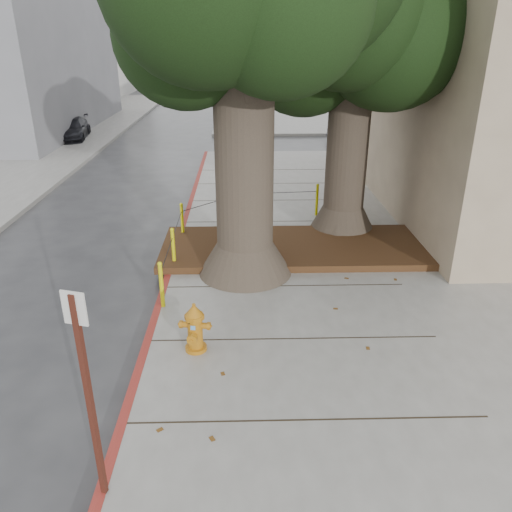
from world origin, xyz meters
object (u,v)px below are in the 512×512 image
(car_silver, at_px, (358,131))
(signpost, at_px, (88,388))
(car_red, at_px, (472,127))
(car_dark, at_px, (71,129))
(fire_hydrant, at_px, (195,328))

(car_silver, bearing_deg, signpost, 155.72)
(car_red, relative_size, car_dark, 1.01)
(signpost, height_order, car_red, signpost)
(car_red, bearing_deg, signpost, 142.30)
(fire_hydrant, bearing_deg, car_silver, 78.83)
(signpost, bearing_deg, car_dark, 125.28)
(signpost, bearing_deg, car_red, 75.42)
(signpost, distance_m, car_red, 25.75)
(fire_hydrant, bearing_deg, car_red, 64.69)
(fire_hydrant, xyz_separation_m, car_dark, (-8.06, 19.42, -0.01))
(signpost, xyz_separation_m, car_silver, (7.54, 21.68, -1.08))
(car_red, bearing_deg, car_dark, 83.09)
(fire_hydrant, relative_size, car_red, 0.22)
(signpost, relative_size, car_silver, 0.82)
(car_dark, bearing_deg, signpost, -79.86)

